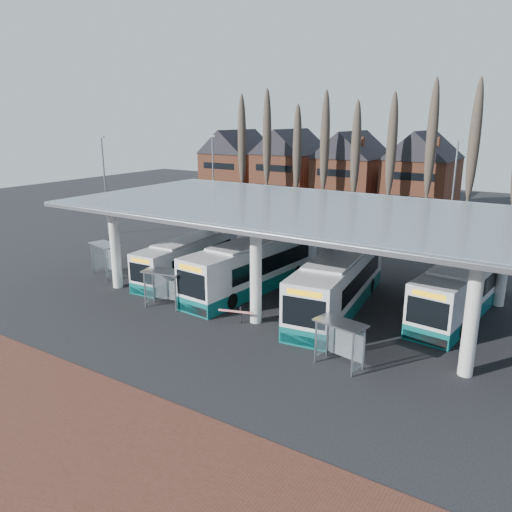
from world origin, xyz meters
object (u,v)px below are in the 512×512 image
Objects in this scene: bus_0 at (189,258)px; shelter_1 at (165,280)px; shelter_0 at (107,252)px; bus_3 at (463,288)px; shelter_2 at (341,333)px; bus_1 at (255,265)px; bus_2 at (339,282)px.

shelter_1 is at bearing -66.85° from bus_0.
shelter_1 is (8.34, -2.48, -0.08)m from shelter_0.
bus_3 is 4.56× the size of shelter_2.
bus_0 is 5.95m from bus_1.
bus_0 is 0.83× the size of bus_1.
bus_2 is 4.42× the size of shelter_0.
bus_3 is at bearing 29.58° from shelter_0.
bus_0 is 17.53m from shelter_2.
shelter_0 is 1.11× the size of shelter_2.
bus_3 is 11.33m from shelter_2.
shelter_1 is (-16.58, -9.33, 0.19)m from bus_3.
shelter_2 is at bearing -32.77° from bus_1.
bus_1 is at bearing -160.94° from bus_3.
bus_3 reaches higher than bus_0.
bus_2 is at bearing -147.47° from bus_3.
bus_3 is (6.92, 3.44, -0.11)m from bus_2.
bus_1 is 4.81× the size of shelter_2.
shelter_1 is (-9.65, -5.89, 0.07)m from bus_2.
shelter_0 is at bearing -157.22° from bus_1.
bus_2 is 4.89× the size of shelter_2.
bus_2 is (6.68, -0.31, 0.02)m from bus_1.
bus_1 is 1.06× the size of bus_3.
bus_0 is 4.01× the size of shelter_2.
shelter_0 is 21.65m from shelter_2.
bus_0 is 12.62m from bus_2.
bus_1 is at bearing 32.44° from shelter_0.
bus_0 reaches higher than shelter_2.
bus_1 is 4.58× the size of shelter_1.
shelter_0 is at bearing -150.69° from bus_0.
shelter_1 is at bearing -111.05° from bus_1.
bus_1 reaches higher than shelter_0.
bus_3 is at bearing 19.22° from bus_2.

